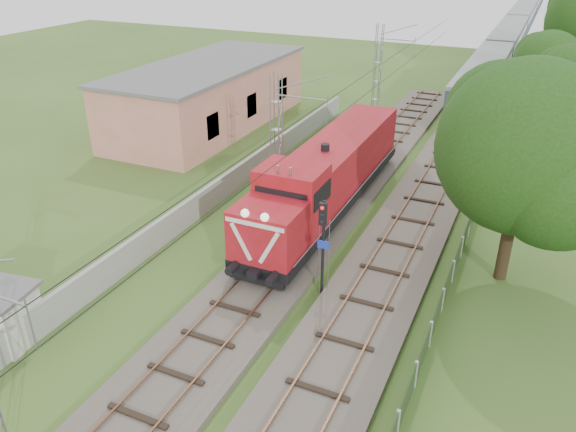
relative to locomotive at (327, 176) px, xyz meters
The scene contains 13 objects.
ground 12.64m from the locomotive, 90.00° to the right, with size 140.00×140.00×0.00m, color #355A21.
track_main 5.84m from the locomotive, 90.00° to the right, with size 4.20×70.00×0.45m.
track_side 9.34m from the locomotive, 56.60° to the left, with size 4.20×80.00×0.45m.
catenary 3.43m from the locomotive, behind, with size 3.31×70.00×8.00m.
boundary_wall 6.71m from the locomotive, behind, with size 0.25×40.00×1.50m, color #9E9E99.
station_building 18.95m from the locomotive, 142.32° to the left, with size 8.40×20.40×5.22m.
fence 12.48m from the locomotive, 49.65° to the right, with size 0.12×32.00×1.20m.
locomotive is the anchor object (origin of this frame).
coach_rake 74.09m from the locomotive, 86.13° to the left, with size 3.10×115.95×3.59m.
signal_post 8.39m from the locomotive, 70.53° to the right, with size 0.52×0.40×4.69m.
relay_hut 17.79m from the locomotive, 114.63° to the right, with size 2.68×2.68×2.42m.
tree_a 11.35m from the locomotive, 16.63° to the right, with size 7.99×7.61×10.36m.
tree_c 26.16m from the locomotive, 66.73° to the left, with size 5.96×5.68×7.73m.
Camera 1 is at (10.24, -15.35, 14.75)m, focal length 35.00 mm.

